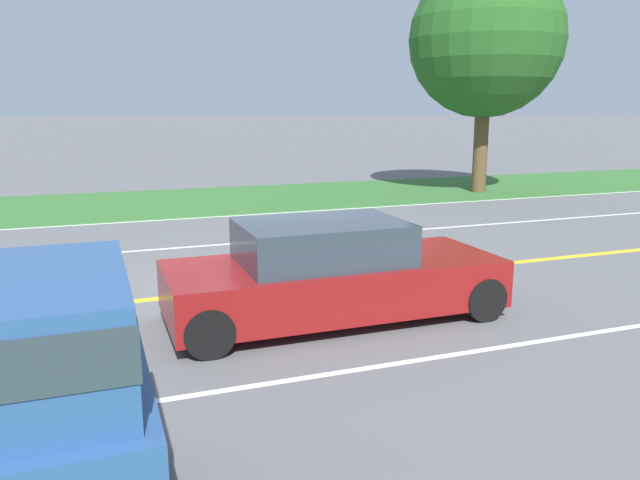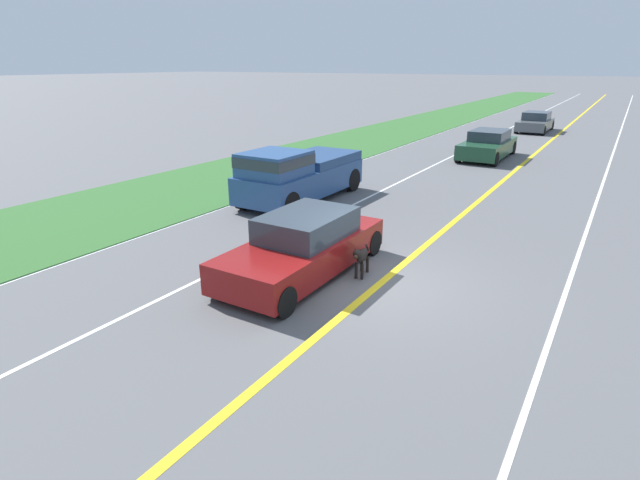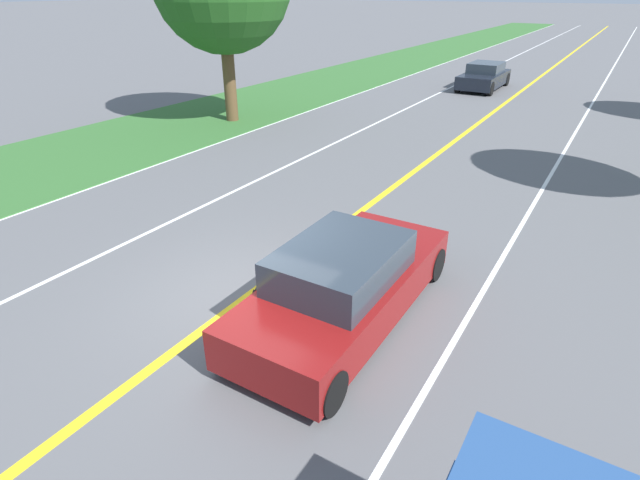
# 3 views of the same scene
# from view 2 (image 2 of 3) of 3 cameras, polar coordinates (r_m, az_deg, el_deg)

# --- Properties ---
(ground_plane) EXTENTS (400.00, 400.00, 0.00)m
(ground_plane) POSITION_cam_2_polar(r_m,az_deg,el_deg) (11.00, 6.99, -4.89)
(ground_plane) COLOR #5B5B5E
(centre_divider_line) EXTENTS (0.18, 160.00, 0.01)m
(centre_divider_line) POSITION_cam_2_polar(r_m,az_deg,el_deg) (11.00, 7.00, -4.87)
(centre_divider_line) COLOR yellow
(centre_divider_line) RESTS_ON ground
(lane_edge_line_right) EXTENTS (0.14, 160.00, 0.01)m
(lane_edge_line_right) POSITION_cam_2_polar(r_m,az_deg,el_deg) (15.06, -17.92, 1.12)
(lane_edge_line_right) COLOR white
(lane_edge_line_right) RESTS_ON ground
(lane_dash_same_dir) EXTENTS (0.10, 160.00, 0.01)m
(lane_dash_same_dir) POSITION_cam_2_polar(r_m,az_deg,el_deg) (12.71, -7.45, -1.44)
(lane_dash_same_dir) COLOR white
(lane_dash_same_dir) RESTS_ON ground
(lane_dash_oncoming) EXTENTS (0.10, 160.00, 0.01)m
(lane_dash_oncoming) POSITION_cam_2_polar(r_m,az_deg,el_deg) (10.24, 25.25, -8.69)
(lane_dash_oncoming) COLOR white
(lane_dash_oncoming) RESTS_ON ground
(grass_verge_right) EXTENTS (6.00, 160.00, 0.03)m
(grass_verge_right) POSITION_cam_2_polar(r_m,az_deg,el_deg) (17.38, -24.47, 2.74)
(grass_verge_right) COLOR #33662D
(grass_verge_right) RESTS_ON ground
(ego_car) EXTENTS (1.85, 4.60, 1.39)m
(ego_car) POSITION_cam_2_polar(r_m,az_deg,el_deg) (11.22, -1.85, -0.71)
(ego_car) COLOR maroon
(ego_car) RESTS_ON ground
(dog) EXTENTS (0.33, 1.07, 0.77)m
(dog) POSITION_cam_2_polar(r_m,az_deg,el_deg) (11.09, 4.73, -1.89)
(dog) COLOR black
(dog) RESTS_ON ground
(pickup_truck) EXTENTS (2.08, 5.25, 1.88)m
(pickup_truck) POSITION_cam_2_polar(r_m,az_deg,el_deg) (17.17, -2.60, 7.57)
(pickup_truck) COLOR #284C84
(pickup_truck) RESTS_ON ground
(car_trailing_near) EXTENTS (1.92, 4.77, 1.38)m
(car_trailing_near) POSITION_cam_2_polar(r_m,az_deg,el_deg) (26.70, 18.62, 10.25)
(car_trailing_near) COLOR #1E472D
(car_trailing_near) RESTS_ON ground
(car_trailing_mid) EXTENTS (1.92, 4.52, 1.32)m
(car_trailing_mid) POSITION_cam_2_polar(r_m,az_deg,el_deg) (38.69, 23.40, 12.24)
(car_trailing_mid) COLOR #51565B
(car_trailing_mid) RESTS_ON ground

